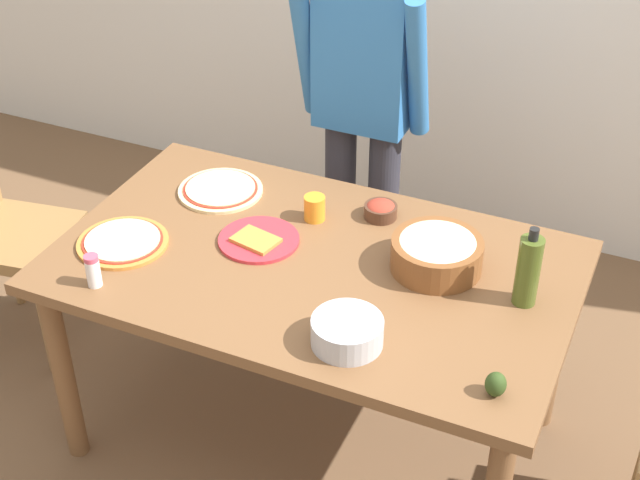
{
  "coord_description": "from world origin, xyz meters",
  "views": [
    {
      "loc": [
        0.96,
        -2.1,
        2.44
      ],
      "look_at": [
        0.0,
        0.05,
        0.81
      ],
      "focal_mm": 51.79,
      "sensor_mm": 36.0,
      "label": 1
    }
  ],
  "objects_px": {
    "popcorn_bowl": "(437,252)",
    "mixing_bowl_steel": "(347,332)",
    "salt_shaker": "(93,271)",
    "olive_oil_bottle": "(528,270)",
    "dining_table": "(314,285)",
    "small_sauce_bowl": "(381,210)",
    "cup_orange": "(315,208)",
    "plate_with_slice": "(258,240)",
    "pizza_raw_on_board": "(220,190)",
    "person_cook": "(364,101)",
    "pizza_cooked_on_tray": "(123,242)",
    "avocado": "(496,384)"
  },
  "relations": [
    {
      "from": "cup_orange",
      "to": "salt_shaker",
      "type": "distance_m",
      "value": 0.74
    },
    {
      "from": "dining_table",
      "to": "olive_oil_bottle",
      "type": "distance_m",
      "value": 0.68
    },
    {
      "from": "person_cook",
      "to": "salt_shaker",
      "type": "distance_m",
      "value": 1.21
    },
    {
      "from": "popcorn_bowl",
      "to": "salt_shaker",
      "type": "relative_size",
      "value": 2.64
    },
    {
      "from": "small_sauce_bowl",
      "to": "mixing_bowl_steel",
      "type": "bearing_deg",
      "value": -77.22
    },
    {
      "from": "popcorn_bowl",
      "to": "cup_orange",
      "type": "xyz_separation_m",
      "value": [
        -0.45,
        0.1,
        -0.02
      ]
    },
    {
      "from": "mixing_bowl_steel",
      "to": "small_sauce_bowl",
      "type": "xyz_separation_m",
      "value": [
        -0.14,
        0.63,
        -0.01
      ]
    },
    {
      "from": "dining_table",
      "to": "olive_oil_bottle",
      "type": "bearing_deg",
      "value": 6.18
    },
    {
      "from": "small_sauce_bowl",
      "to": "olive_oil_bottle",
      "type": "relative_size",
      "value": 0.43
    },
    {
      "from": "person_cook",
      "to": "pizza_cooked_on_tray",
      "type": "xyz_separation_m",
      "value": [
        -0.45,
        -0.92,
        -0.17
      ]
    },
    {
      "from": "person_cook",
      "to": "mixing_bowl_steel",
      "type": "height_order",
      "value": "person_cook"
    },
    {
      "from": "dining_table",
      "to": "avocado",
      "type": "xyz_separation_m",
      "value": [
        0.66,
        -0.34,
        0.13
      ]
    },
    {
      "from": "dining_table",
      "to": "salt_shaker",
      "type": "height_order",
      "value": "salt_shaker"
    },
    {
      "from": "dining_table",
      "to": "mixing_bowl_steel",
      "type": "distance_m",
      "value": 0.41
    },
    {
      "from": "dining_table",
      "to": "person_cook",
      "type": "relative_size",
      "value": 0.99
    },
    {
      "from": "popcorn_bowl",
      "to": "pizza_raw_on_board",
      "type": "bearing_deg",
      "value": 171.68
    },
    {
      "from": "dining_table",
      "to": "salt_shaker",
      "type": "relative_size",
      "value": 15.09
    },
    {
      "from": "popcorn_bowl",
      "to": "mixing_bowl_steel",
      "type": "distance_m",
      "value": 0.45
    },
    {
      "from": "small_sauce_bowl",
      "to": "salt_shaker",
      "type": "bearing_deg",
      "value": -132.95
    },
    {
      "from": "dining_table",
      "to": "person_cook",
      "type": "bearing_deg",
      "value": 100.45
    },
    {
      "from": "pizza_raw_on_board",
      "to": "salt_shaker",
      "type": "distance_m",
      "value": 0.62
    },
    {
      "from": "olive_oil_bottle",
      "to": "salt_shaker",
      "type": "bearing_deg",
      "value": -159.59
    },
    {
      "from": "cup_orange",
      "to": "plate_with_slice",
      "type": "bearing_deg",
      "value": -119.25
    },
    {
      "from": "salt_shaker",
      "to": "dining_table",
      "type": "bearing_deg",
      "value": 34.28
    },
    {
      "from": "olive_oil_bottle",
      "to": "popcorn_bowl",
      "type": "bearing_deg",
      "value": 169.44
    },
    {
      "from": "pizza_raw_on_board",
      "to": "avocado",
      "type": "bearing_deg",
      "value": -27.25
    },
    {
      "from": "dining_table",
      "to": "avocado",
      "type": "relative_size",
      "value": 22.86
    },
    {
      "from": "plate_with_slice",
      "to": "olive_oil_bottle",
      "type": "xyz_separation_m",
      "value": [
        0.84,
        0.04,
        0.11
      ]
    },
    {
      "from": "dining_table",
      "to": "pizza_raw_on_board",
      "type": "distance_m",
      "value": 0.53
    },
    {
      "from": "mixing_bowl_steel",
      "to": "small_sauce_bowl",
      "type": "relative_size",
      "value": 1.82
    },
    {
      "from": "olive_oil_bottle",
      "to": "cup_orange",
      "type": "xyz_separation_m",
      "value": [
        -0.74,
        0.15,
        -0.07
      ]
    },
    {
      "from": "plate_with_slice",
      "to": "salt_shaker",
      "type": "relative_size",
      "value": 2.45
    },
    {
      "from": "salt_shaker",
      "to": "olive_oil_bottle",
      "type": "bearing_deg",
      "value": 20.41
    },
    {
      "from": "small_sauce_bowl",
      "to": "pizza_cooked_on_tray",
      "type": "bearing_deg",
      "value": -145.11
    },
    {
      "from": "popcorn_bowl",
      "to": "avocado",
      "type": "distance_m",
      "value": 0.56
    },
    {
      "from": "plate_with_slice",
      "to": "avocado",
      "type": "xyz_separation_m",
      "value": [
        0.87,
        -0.36,
        0.03
      ]
    },
    {
      "from": "mixing_bowl_steel",
      "to": "plate_with_slice",
      "type": "bearing_deg",
      "value": 143.03
    },
    {
      "from": "mixing_bowl_steel",
      "to": "olive_oil_bottle",
      "type": "bearing_deg",
      "value": 43.5
    },
    {
      "from": "plate_with_slice",
      "to": "mixing_bowl_steel",
      "type": "height_order",
      "value": "mixing_bowl_steel"
    },
    {
      "from": "olive_oil_bottle",
      "to": "cup_orange",
      "type": "bearing_deg",
      "value": 168.34
    },
    {
      "from": "cup_orange",
      "to": "avocado",
      "type": "distance_m",
      "value": 0.94
    },
    {
      "from": "pizza_cooked_on_tray",
      "to": "mixing_bowl_steel",
      "type": "xyz_separation_m",
      "value": [
        0.83,
        -0.15,
        0.03
      ]
    },
    {
      "from": "cup_orange",
      "to": "olive_oil_bottle",
      "type": "bearing_deg",
      "value": -11.66
    },
    {
      "from": "dining_table",
      "to": "pizza_raw_on_board",
      "type": "bearing_deg",
      "value": 152.35
    },
    {
      "from": "avocado",
      "to": "pizza_cooked_on_tray",
      "type": "bearing_deg",
      "value": 171.94
    },
    {
      "from": "pizza_cooked_on_tray",
      "to": "plate_with_slice",
      "type": "relative_size",
      "value": 1.12
    },
    {
      "from": "cup_orange",
      "to": "avocado",
      "type": "height_order",
      "value": "cup_orange"
    },
    {
      "from": "popcorn_bowl",
      "to": "mixing_bowl_steel",
      "type": "xyz_separation_m",
      "value": [
        -0.11,
        -0.43,
        -0.02
      ]
    },
    {
      "from": "popcorn_bowl",
      "to": "cup_orange",
      "type": "bearing_deg",
      "value": 167.65
    },
    {
      "from": "mixing_bowl_steel",
      "to": "avocado",
      "type": "distance_m",
      "value": 0.42
    }
  ]
}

